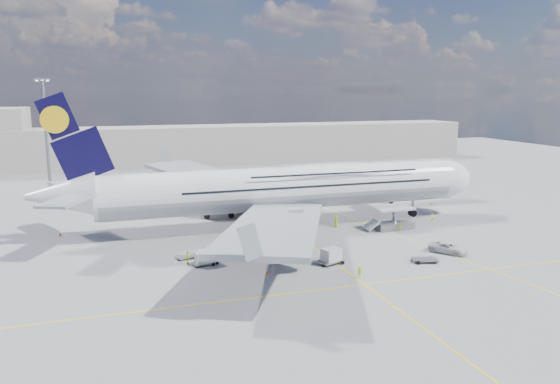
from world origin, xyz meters
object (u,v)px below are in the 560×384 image
object	(u,v)px
cone_wing_left_inner	(237,219)
crew_loader	(400,227)
light_mast	(47,139)
dolly_nose_near	(331,256)
dolly_row_c	(301,247)
catering_truck_inner	(218,207)
catering_truck_outer	(159,190)
cone_wing_left_outer	(154,209)
dolly_back	(207,257)
cone_wing_right_inner	(217,261)
dolly_row_b	(187,256)
crew_tug	(360,272)
cone_nose	(431,204)
crew_wing	(188,258)
crew_nose	(432,218)
baggage_tug	(248,245)
crew_van	(336,221)
jet_bridge	(406,171)
airliner	(287,187)
cargo_loader	(393,222)
dolly_row_a	(204,258)
cone_wing_right_outer	(267,272)
dolly_nose_far	(425,259)
cone_tail	(60,234)

from	to	relation	value
cone_wing_left_inner	crew_loader	bearing A→B (deg)	-33.90
light_mast	dolly_nose_near	world-z (taller)	light_mast
dolly_row_c	catering_truck_inner	size ratio (longest dim) A/B	0.49
catering_truck_outer	cone_wing_left_inner	size ratio (longest dim) A/B	14.36
catering_truck_inner	crew_loader	bearing A→B (deg)	-27.91
cone_wing_left_inner	cone_wing_left_outer	world-z (taller)	cone_wing_left_outer
dolly_back	cone_wing_right_inner	distance (m)	1.51
catering_truck_outer	crew_loader	xyz separation A→B (m)	(35.19, -41.24, -1.17)
dolly_row_b	cone_wing_left_outer	world-z (taller)	cone_wing_left_outer
crew_tug	catering_truck_outer	bearing A→B (deg)	98.77
cone_nose	cone_wing_left_outer	distance (m)	55.67
cone_wing_left_inner	crew_wing	bearing A→B (deg)	-118.55
crew_nose	catering_truck_inner	bearing A→B (deg)	133.11
baggage_tug	crew_van	bearing A→B (deg)	29.09
jet_bridge	dolly_nose_near	world-z (taller)	jet_bridge
cone_wing_left_inner	crew_nose	bearing A→B (deg)	-19.75
cone_nose	cone_wing_left_outer	bearing A→B (deg)	167.28
dolly_back	crew_wing	xyz separation A→B (m)	(-2.45, 0.67, -0.12)
cone_nose	crew_tug	bearing A→B (deg)	-133.31
crew_van	airliner	bearing A→B (deg)	61.21
dolly_back	cone_wing_right_inner	bearing A→B (deg)	-16.23
crew_wing	cone_wing_left_inner	bearing A→B (deg)	-28.22
crew_nose	cone_wing_left_outer	world-z (taller)	crew_nose
cargo_loader	cone_wing_right_inner	bearing A→B (deg)	-163.89
dolly_row_a	cone_wing_left_inner	size ratio (longest dim) A/B	6.35
catering_truck_inner	cone_wing_right_inner	size ratio (longest dim) A/B	11.34
cargo_loader	crew_nose	world-z (taller)	cargo_loader
cone_wing_left_outer	cone_wing_right_outer	xyz separation A→B (m)	(10.38, -42.55, 0.01)
dolly_nose_near	cone_wing_left_outer	bearing A→B (deg)	94.48
light_mast	crew_wing	size ratio (longest dim) A/B	13.68
crew_van	cone_wing_left_outer	bearing A→B (deg)	42.26
cone_wing_right_inner	dolly_row_c	bearing A→B (deg)	1.63
catering_truck_outer	crew_van	bearing A→B (deg)	-47.24
catering_truck_inner	cone_wing_right_outer	distance (m)	33.13
dolly_back	crew_loader	distance (m)	34.40
catering_truck_outer	crew_nose	size ratio (longest dim) A/B	4.55
dolly_nose_far	crew_tug	xyz separation A→B (m)	(-11.38, -3.27, 0.45)
dolly_nose_near	catering_truck_outer	size ratio (longest dim) A/B	0.54
cone_wing_right_inner	dolly_row_a	bearing A→B (deg)	-169.43
catering_truck_outer	baggage_tug	bearing A→B (deg)	-73.77
airliner	cone_wing_left_outer	xyz separation A→B (m)	(-20.66, 19.83, -6.61)
crew_wing	cone_wing_left_outer	bearing A→B (deg)	2.47
jet_bridge	cone_wing_left_outer	xyz separation A→B (m)	(-50.21, 8.90, -6.60)
cargo_loader	dolly_row_c	distance (m)	21.79
light_mast	baggage_tug	distance (m)	57.20
dolly_row_b	dolly_nose_far	world-z (taller)	dolly_nose_far
crew_nose	cargo_loader	bearing A→B (deg)	169.37
light_mast	cone_wing_right_outer	distance (m)	66.31
cone_tail	crew_wing	bearing A→B (deg)	-50.51
crew_nose	crew_wing	world-z (taller)	crew_wing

